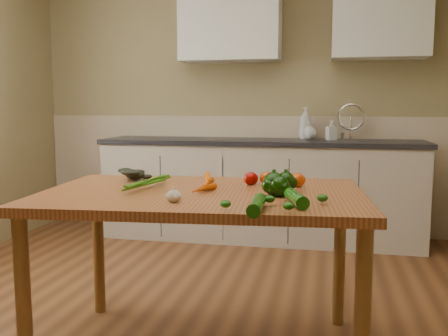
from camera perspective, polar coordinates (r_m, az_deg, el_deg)
room at (r=2.52m, az=-6.59°, el=8.22°), size 4.04×5.04×2.64m
counter_run at (r=4.51m, az=4.30°, el=-2.35°), size 2.84×0.64×1.14m
upper_cabinets at (r=4.61m, az=8.56°, el=16.44°), size 2.15×0.35×0.70m
table at (r=2.36m, az=-2.46°, el=-4.78°), size 1.57×1.08×0.80m
soap_bottle_a at (r=4.58m, az=9.28°, el=5.11°), size 0.15×0.15×0.29m
soap_bottle_b at (r=4.49m, az=12.17°, el=4.25°), size 0.10×0.10×0.17m
soap_bottle_c at (r=4.55m, az=9.71°, el=4.27°), size 0.14×0.14×0.16m
carrot_bunch at (r=2.41m, az=-4.23°, el=-1.50°), size 0.29×0.24×0.07m
leafy_greens at (r=2.71m, az=-10.05°, el=-0.27°), size 0.21×0.19×0.11m
garlic_bulb at (r=2.08m, az=-5.77°, el=-3.20°), size 0.06×0.06×0.05m
pepper_a at (r=2.23m, az=5.73°, el=-1.82°), size 0.10×0.10×0.10m
pepper_b at (r=2.35m, az=7.07°, el=-1.56°), size 0.09×0.09×0.09m
pepper_c at (r=2.20m, az=6.38°, el=-2.11°), size 0.09×0.09×0.09m
tomato_a at (r=2.51m, az=3.09°, el=-1.21°), size 0.07×0.07×0.07m
tomato_b at (r=2.53m, az=4.89°, el=-1.18°), size 0.07×0.07×0.07m
tomato_c at (r=2.48m, az=8.41°, el=-1.36°), size 0.08×0.08×0.07m
zucchini_a at (r=2.02m, az=8.25°, el=-3.46°), size 0.12×0.22×0.06m
zucchini_b at (r=1.88m, az=3.76°, el=-4.23°), size 0.06×0.24×0.05m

